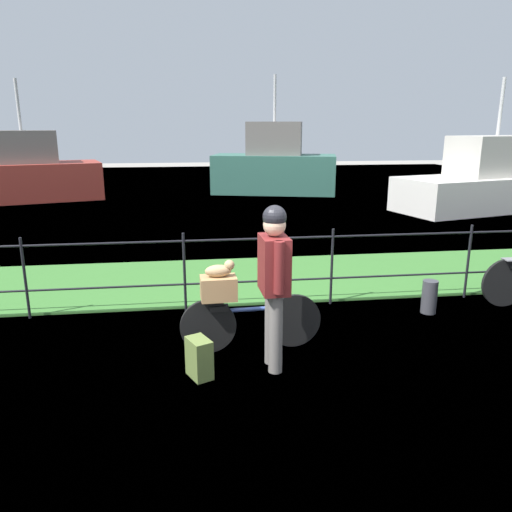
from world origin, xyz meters
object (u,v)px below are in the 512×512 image
(moored_boat_far, at_px, (492,183))
(wooden_crate, at_px, (219,288))
(bicycle_main, at_px, (250,322))
(moored_boat_near, at_px, (274,167))
(moored_boat_mid, at_px, (26,175))
(backpack_on_paving, at_px, (199,358))
(cyclist_person, at_px, (274,274))
(terrier_dog, at_px, (221,270))
(mooring_bollard, at_px, (429,297))

(moored_boat_far, bearing_deg, wooden_crate, -135.17)
(wooden_crate, bearing_deg, bicycle_main, 2.23)
(moored_boat_near, bearing_deg, moored_boat_mid, -174.99)
(bicycle_main, relative_size, moored_boat_far, 0.25)
(bicycle_main, xyz_separation_m, moored_boat_near, (2.49, 12.99, 0.63))
(bicycle_main, relative_size, backpack_on_paving, 3.91)
(cyclist_person, bearing_deg, terrier_dog, 139.18)
(mooring_bollard, bearing_deg, moored_boat_far, 53.34)
(moored_boat_near, bearing_deg, moored_boat_far, -37.79)
(mooring_bollard, relative_size, moored_boat_near, 0.09)
(wooden_crate, xyz_separation_m, mooring_bollard, (2.82, 0.80, -0.51))
(cyclist_person, bearing_deg, moored_boat_near, 80.26)
(moored_boat_far, bearing_deg, bicycle_main, -134.06)
(backpack_on_paving, xyz_separation_m, moored_boat_near, (3.06, 13.53, 0.76))
(moored_boat_far, bearing_deg, terrier_dog, -135.09)
(backpack_on_paving, height_order, moored_boat_near, moored_boat_near)
(cyclist_person, xyz_separation_m, backpack_on_paving, (-0.76, -0.10, -0.80))
(bicycle_main, xyz_separation_m, moored_boat_far, (8.25, 8.52, 0.45))
(wooden_crate, xyz_separation_m, backpack_on_paving, (-0.23, -0.53, -0.54))
(moored_boat_near, relative_size, moored_boat_far, 0.76)
(moored_boat_near, bearing_deg, terrier_dog, -102.18)
(bicycle_main, xyz_separation_m, mooring_bollard, (2.49, 0.78, -0.10))
(mooring_bollard, height_order, moored_boat_near, moored_boat_near)
(terrier_dog, bearing_deg, moored_boat_far, 44.91)
(cyclist_person, xyz_separation_m, moored_boat_far, (8.06, 8.97, -0.23))
(wooden_crate, bearing_deg, moored_boat_far, 44.83)
(backpack_on_paving, xyz_separation_m, moored_boat_mid, (-5.37, 12.79, 0.65))
(wooden_crate, bearing_deg, terrier_dog, 2.23)
(wooden_crate, relative_size, terrier_dog, 1.20)
(wooden_crate, height_order, cyclist_person, cyclist_person)
(moored_boat_far, bearing_deg, mooring_bollard, -126.66)
(cyclist_person, bearing_deg, moored_boat_far, 48.04)
(backpack_on_paving, xyz_separation_m, mooring_bollard, (3.06, 1.33, 0.02))
(moored_boat_mid, height_order, moored_boat_far, moored_boat_mid)
(bicycle_main, height_order, wooden_crate, wooden_crate)
(backpack_on_paving, bearing_deg, mooring_bollard, -91.17)
(terrier_dog, height_order, moored_boat_far, moored_boat_far)
(moored_boat_mid, distance_m, moored_boat_far, 14.67)
(bicycle_main, xyz_separation_m, moored_boat_mid, (-5.94, 12.25, 0.52))
(wooden_crate, xyz_separation_m, moored_boat_far, (8.59, 8.54, 0.04))
(terrier_dog, distance_m, moored_boat_far, 12.09)
(backpack_on_paving, distance_m, moored_boat_mid, 13.89)
(moored_boat_near, bearing_deg, backpack_on_paving, -102.75)
(wooden_crate, bearing_deg, mooring_bollard, 15.74)
(backpack_on_paving, height_order, moored_boat_mid, moored_boat_mid)
(terrier_dog, xyz_separation_m, mooring_bollard, (2.80, 0.79, -0.72))
(wooden_crate, bearing_deg, moored_boat_near, 77.72)
(backpack_on_paving, distance_m, mooring_bollard, 3.33)
(wooden_crate, distance_m, backpack_on_paving, 0.79)
(terrier_dog, distance_m, moored_boat_near, 13.30)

